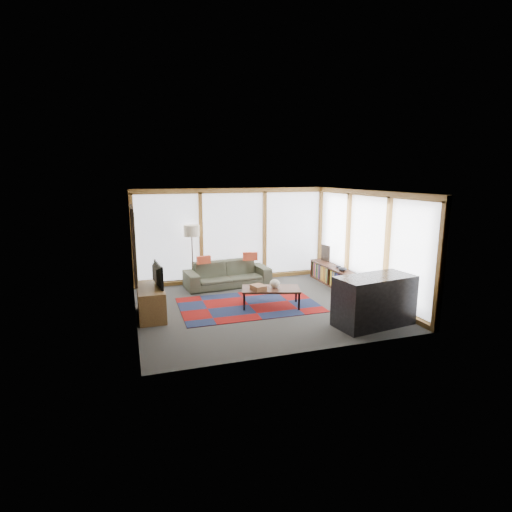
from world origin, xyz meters
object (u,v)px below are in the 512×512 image
object	(u,v)px
sofa	(228,274)
bookshelf	(334,276)
tv_console	(151,302)
television	(154,275)
floor_lamp	(192,256)
bar_counter	(374,301)
coffee_table	(271,297)

from	to	relation	value
sofa	bookshelf	world-z (taller)	sofa
tv_console	television	bearing A→B (deg)	10.28
floor_lamp	bar_counter	distance (m)	4.93
bar_counter	sofa	bearing A→B (deg)	111.62
coffee_table	television	xyz separation A→B (m)	(-2.54, 0.21, 0.68)
floor_lamp	bar_counter	xyz separation A→B (m)	(2.99, -3.91, -0.33)
sofa	floor_lamp	bearing A→B (deg)	159.44
sofa	bar_counter	bearing A→B (deg)	-65.57
sofa	bookshelf	distance (m)	2.88
floor_lamp	bookshelf	xyz separation A→B (m)	(3.64, -1.09, -0.57)
coffee_table	bar_counter	world-z (taller)	bar_counter
coffee_table	bar_counter	size ratio (longest dim) A/B	0.82
sofa	floor_lamp	xyz separation A→B (m)	(-0.89, 0.24, 0.50)
floor_lamp	coffee_table	distance (m)	2.70
floor_lamp	bookshelf	world-z (taller)	floor_lamp
sofa	tv_console	bearing A→B (deg)	-145.11
floor_lamp	television	size ratio (longest dim) A/B	1.90
bookshelf	tv_console	bearing A→B (deg)	-169.02
television	sofa	bearing A→B (deg)	-54.14
sofa	bookshelf	xyz separation A→B (m)	(2.75, -0.84, -0.07)
bookshelf	bar_counter	distance (m)	2.91
sofa	tv_console	size ratio (longest dim) A/B	1.77
floor_lamp	tv_console	bearing A→B (deg)	-121.01
sofa	tv_console	distance (m)	2.77
bar_counter	floor_lamp	bearing A→B (deg)	119.26
television	bar_counter	xyz separation A→B (m)	(4.11, -1.90, -0.39)
floor_lamp	television	distance (m)	2.30
bar_counter	bookshelf	bearing A→B (deg)	68.77
tv_console	sofa	bearing A→B (deg)	40.20
sofa	bookshelf	bearing A→B (deg)	-22.33
tv_console	television	world-z (taller)	television
floor_lamp	coffee_table	world-z (taller)	floor_lamp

